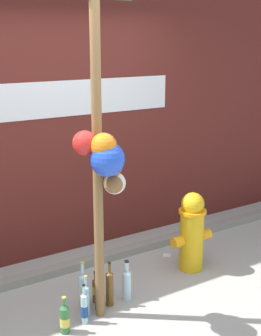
{
  "coord_description": "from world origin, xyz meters",
  "views": [
    {
      "loc": [
        -1.83,
        -2.82,
        2.23
      ],
      "look_at": [
        0.08,
        0.23,
        1.22
      ],
      "focal_mm": 50.36,
      "sensor_mm": 36.0,
      "label": 1
    }
  ],
  "objects": [
    {
      "name": "ground_plane",
      "position": [
        0.0,
        0.0,
        0.0
      ],
      "size": [
        14.0,
        14.0,
        0.0
      ],
      "primitive_type": "plane",
      "color": "#9E9B93"
    },
    {
      "name": "building_wall",
      "position": [
        -0.0,
        1.57,
        1.51
      ],
      "size": [
        10.0,
        0.21,
        3.02
      ],
      "color": "#561E19",
      "rests_on": "ground_plane"
    },
    {
      "name": "curb_strip",
      "position": [
        0.0,
        1.06,
        0.04
      ],
      "size": [
        8.0,
        0.12,
        0.08
      ],
      "primitive_type": "cube",
      "color": "gray",
      "rests_on": "ground_plane"
    },
    {
      "name": "memorial_post",
      "position": [
        -0.22,
        0.15,
        1.65
      ],
      "size": [
        0.52,
        0.36,
        3.02
      ],
      "color": "olive",
      "rests_on": "ground_plane"
    },
    {
      "name": "fire_hydrant",
      "position": [
        0.93,
        0.46,
        0.4
      ],
      "size": [
        0.44,
        0.27,
        0.79
      ],
      "color": "gold",
      "rests_on": "ground_plane"
    },
    {
      "name": "bottle_0",
      "position": [
        -0.38,
        0.19,
        0.13
      ],
      "size": [
        0.06,
        0.06,
        0.34
      ],
      "color": "#B2DBEA",
      "rests_on": "ground_plane"
    },
    {
      "name": "bottle_1",
      "position": [
        -0.16,
        0.42,
        0.12
      ],
      "size": [
        0.07,
        0.07,
        0.29
      ],
      "color": "brown",
      "rests_on": "ground_plane"
    },
    {
      "name": "bottle_2",
      "position": [
        -0.29,
        0.39,
        0.16
      ],
      "size": [
        0.08,
        0.08,
        0.43
      ],
      "color": "#B2DBEA",
      "rests_on": "ground_plane"
    },
    {
      "name": "bottle_3",
      "position": [
        -0.57,
        0.16,
        0.12
      ],
      "size": [
        0.08,
        0.08,
        0.31
      ],
      "color": "#337038",
      "rests_on": "ground_plane"
    },
    {
      "name": "bottle_4",
      "position": [
        0.1,
        0.32,
        0.15
      ],
      "size": [
        0.08,
        0.08,
        0.37
      ],
      "color": "#B2DBEA",
      "rests_on": "ground_plane"
    },
    {
      "name": "bottle_5",
      "position": [
        -0.18,
        0.3,
        0.13
      ],
      "size": [
        0.08,
        0.08,
        0.33
      ],
      "color": "brown",
      "rests_on": "ground_plane"
    },
    {
      "name": "bottle_6",
      "position": [
        -0.32,
        0.27,
        0.15
      ],
      "size": [
        0.06,
        0.06,
        0.37
      ],
      "color": "#93CCE0",
      "rests_on": "ground_plane"
    },
    {
      "name": "bottle_7",
      "position": [
        -0.08,
        0.31,
        0.17
      ],
      "size": [
        0.06,
        0.06,
        0.41
      ],
      "color": "brown",
      "rests_on": "ground_plane"
    },
    {
      "name": "litter_0",
      "position": [
        0.9,
        0.82,
        0.0
      ],
      "size": [
        0.11,
        0.11,
        0.01
      ],
      "primitive_type": "cube",
      "rotation": [
        0.0,
        0.0,
        0.86
      ],
      "color": "silver",
      "rests_on": "ground_plane"
    }
  ]
}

